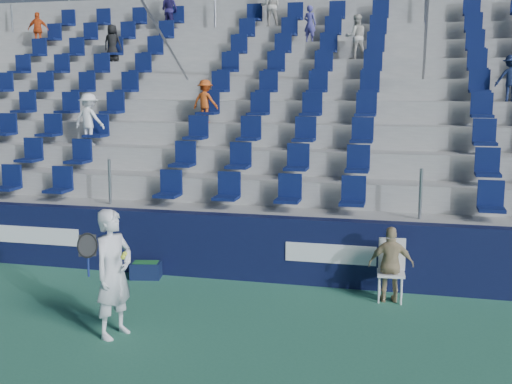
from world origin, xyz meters
TOP-DOWN VIEW (x-y plane):
  - ground at (0.00, 0.00)m, footprint 70.00×70.00m
  - sponsor_wall at (0.00, 3.15)m, footprint 24.00×0.32m
  - grandstand at (-0.00, 8.24)m, footprint 24.00×8.17m
  - tennis_player at (-1.18, 0.04)m, footprint 0.71×0.77m
  - line_judge_chair at (2.57, 2.66)m, footprint 0.48×0.49m
  - line_judge at (2.57, 2.50)m, footprint 0.78×0.41m
  - ball_bin at (-1.90, 2.75)m, footprint 0.61×0.46m

SIDE VIEW (x-z plane):
  - ground at x=0.00m, z-range 0.00..0.00m
  - ball_bin at x=-1.90m, z-range 0.01..0.32m
  - line_judge_chair at x=2.57m, z-range 0.07..1.09m
  - sponsor_wall at x=0.00m, z-range 0.00..1.20m
  - line_judge at x=2.57m, z-range 0.00..1.26m
  - tennis_player at x=-1.18m, z-range 0.00..1.84m
  - grandstand at x=0.00m, z-range -1.18..5.45m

